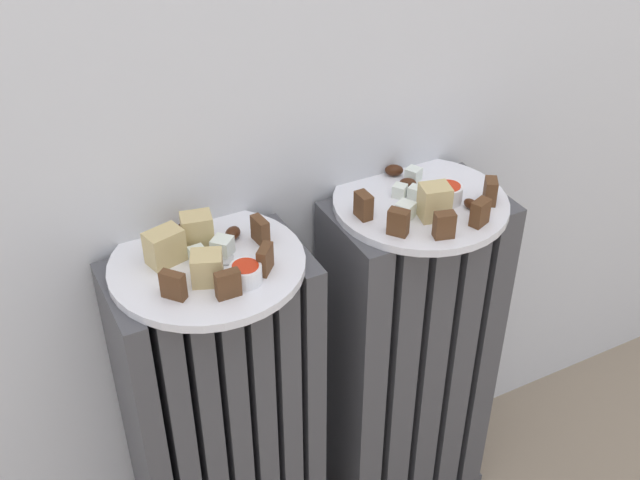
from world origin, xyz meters
TOP-DOWN VIEW (x-y plane):
  - radiator_left at (-0.17, 0.28)m, footprint 0.29×0.16m
  - radiator_right at (0.17, 0.28)m, footprint 0.29×0.16m
  - plate_left at (-0.17, 0.28)m, footprint 0.26×0.26m
  - plate_right at (0.17, 0.28)m, footprint 0.26×0.26m
  - dark_cake_slice_left_0 at (-0.23, 0.23)m, footprint 0.03×0.03m
  - dark_cake_slice_left_1 at (-0.17, 0.20)m, footprint 0.03×0.01m
  - dark_cake_slice_left_2 at (-0.11, 0.22)m, footprint 0.03×0.03m
  - dark_cake_slice_left_3 at (-0.09, 0.29)m, footprint 0.02×0.03m
  - marble_cake_slice_left_0 at (-0.22, 0.30)m, footprint 0.05×0.04m
  - marble_cake_slice_left_1 at (-0.17, 0.32)m, footprint 0.05×0.04m
  - marble_cake_slice_left_2 at (-0.18, 0.24)m, footprint 0.05×0.05m
  - turkish_delight_left_0 at (-0.14, 0.28)m, footprint 0.04×0.04m
  - turkish_delight_left_1 at (-0.18, 0.29)m, footprint 0.02×0.02m
  - medjool_date_left_0 at (-0.18, 0.35)m, footprint 0.03×0.03m
  - medjool_date_left_1 at (-0.12, 0.31)m, footprint 0.03×0.03m
  - jam_bowl_left at (-0.14, 0.22)m, footprint 0.04×0.04m
  - dark_cake_slice_right_0 at (0.07, 0.28)m, footprint 0.02×0.03m
  - dark_cake_slice_right_1 at (0.09, 0.22)m, footprint 0.03×0.03m
  - dark_cake_slice_right_2 at (0.14, 0.18)m, footprint 0.03×0.02m
  - dark_cake_slice_right_3 at (0.21, 0.19)m, footprint 0.03×0.03m
  - dark_cake_slice_right_4 at (0.25, 0.23)m, footprint 0.03×0.03m
  - marble_cake_slice_right_0 at (0.16, 0.23)m, footprint 0.05×0.04m
  - turkish_delight_right_0 at (0.16, 0.29)m, footprint 0.03×0.03m
  - turkish_delight_right_1 at (0.12, 0.25)m, footprint 0.03×0.03m
  - turkish_delight_right_2 at (0.19, 0.33)m, footprint 0.03×0.03m
  - turkish_delight_right_3 at (0.15, 0.30)m, footprint 0.03×0.03m
  - medjool_date_right_0 at (0.17, 0.36)m, footprint 0.03×0.03m
  - medjool_date_right_1 at (0.17, 0.32)m, footprint 0.03×0.03m
  - medjool_date_right_2 at (0.22, 0.23)m, footprint 0.02×0.03m
  - jam_bowl_right at (0.20, 0.26)m, footprint 0.04×0.04m
  - fork at (-0.16, 0.24)m, footprint 0.05×0.09m

SIDE VIEW (x-z plane):
  - radiator_left at x=-0.17m, z-range 0.00..0.64m
  - radiator_right at x=0.17m, z-range 0.00..0.64m
  - plate_left at x=-0.17m, z-range 0.64..0.65m
  - plate_right at x=0.17m, z-range 0.64..0.65m
  - fork at x=-0.16m, z-range 0.65..0.66m
  - medjool_date_left_0 at x=-0.18m, z-range 0.65..0.67m
  - medjool_date_right_2 at x=0.22m, z-range 0.65..0.67m
  - medjool_date_left_1 at x=-0.12m, z-range 0.65..0.67m
  - medjool_date_right_1 at x=0.17m, z-range 0.65..0.67m
  - medjool_date_right_0 at x=0.17m, z-range 0.65..0.67m
  - turkish_delight_right_0 at x=0.16m, z-range 0.65..0.67m
  - turkish_delight_right_3 at x=0.15m, z-range 0.65..0.67m
  - turkish_delight_left_1 at x=-0.18m, z-range 0.65..0.67m
  - turkish_delight_right_2 at x=0.19m, z-range 0.65..0.68m
  - turkish_delight_right_1 at x=0.12m, z-range 0.65..0.68m
  - turkish_delight_left_0 at x=-0.14m, z-range 0.65..0.68m
  - jam_bowl_left at x=-0.14m, z-range 0.66..0.68m
  - jam_bowl_right at x=0.20m, z-range 0.66..0.68m
  - dark_cake_slice_left_0 at x=-0.23m, z-range 0.65..0.69m
  - dark_cake_slice_left_1 at x=-0.17m, z-range 0.65..0.69m
  - dark_cake_slice_left_2 at x=-0.11m, z-range 0.65..0.69m
  - dark_cake_slice_left_3 at x=-0.09m, z-range 0.65..0.69m
  - dark_cake_slice_right_0 at x=0.07m, z-range 0.65..0.69m
  - dark_cake_slice_right_1 at x=0.09m, z-range 0.65..0.69m
  - dark_cake_slice_right_2 at x=0.14m, z-range 0.65..0.69m
  - dark_cake_slice_right_3 at x=0.21m, z-range 0.65..0.69m
  - dark_cake_slice_right_4 at x=0.25m, z-range 0.65..0.69m
  - marble_cake_slice_left_2 at x=-0.18m, z-range 0.65..0.70m
  - marble_cake_slice_left_0 at x=-0.22m, z-range 0.65..0.70m
  - marble_cake_slice_left_1 at x=-0.17m, z-range 0.65..0.70m
  - marble_cake_slice_right_0 at x=0.16m, z-range 0.65..0.71m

